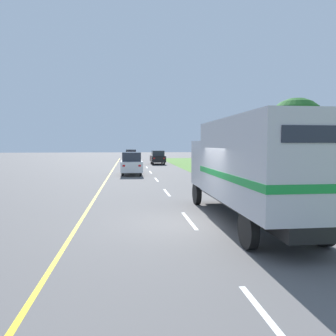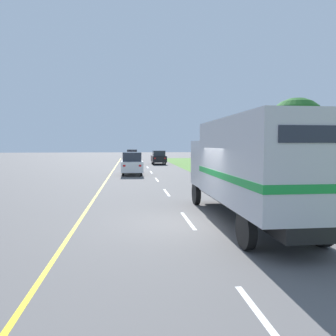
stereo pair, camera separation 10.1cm
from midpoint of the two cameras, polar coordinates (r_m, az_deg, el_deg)
The scene contains 16 objects.
ground_plane at distance 10.99m, azimuth 4.16°, elevation -9.64°, with size 200.00×200.00×0.00m, color #5B5959.
grass_shoulder at distance 32.77m, azimuth 22.07°, elevation -0.76°, with size 20.00×67.28×0.01m, color #568438.
edge_line_yellow at distance 28.81m, azimuth -9.94°, elevation -1.15°, with size 0.12×67.28×0.01m, color yellow.
centre_dash_nearest at distance 5.45m, azimuth 17.50°, elevation -24.66°, with size 0.12×2.60×0.01m, color white.
centre_dash_near at distance 11.43m, azimuth 3.72°, elevation -9.08°, with size 0.12×2.60×0.01m, color white.
centre_dash_mid_a at distance 17.85m, azimuth -0.08°, elevation -4.29°, with size 0.12×2.60×0.01m, color white.
centre_dash_mid_b at distance 24.37m, azimuth -1.84°, elevation -2.03°, with size 0.12×2.60×0.01m, color white.
centre_dash_far at distance 30.92m, azimuth -2.85°, elevation -0.73°, with size 0.12×2.60×0.01m, color white.
centre_dash_farthest at distance 37.49m, azimuth -3.51°, elevation 0.11°, with size 0.12×2.60×0.01m, color white.
horse_trailer_truck at distance 10.97m, azimuth 14.28°, elevation 0.37°, with size 2.36×8.32×3.39m.
lead_car_white at distance 28.50m, azimuth -6.19°, elevation 0.81°, with size 1.80×4.62×1.95m.
lead_car_black_ahead at distance 43.43m, azimuth -1.59°, elevation 1.88°, with size 1.80×4.41×1.81m.
lead_car_red_ahead at distance 52.27m, azimuth -6.23°, elevation 2.24°, with size 1.80×3.89×1.83m.
highway_sign at distance 16.38m, azimuth 25.82°, elevation 0.02°, with size 1.88×0.09×2.67m.
roadside_tree_near at distance 21.43m, azimuth 21.50°, elevation 6.37°, with size 3.70×3.70×5.43m.
roadside_tree_mid at distance 27.62m, azimuth 23.21°, elevation 4.48°, with size 2.92×2.92×4.43m.
Camera 2 is at (-1.95, -10.49, 2.61)m, focal length 35.00 mm.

